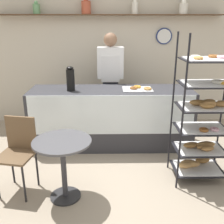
{
  "coord_description": "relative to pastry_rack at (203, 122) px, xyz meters",
  "views": [
    {
      "loc": [
        -0.06,
        -2.88,
        1.9
      ],
      "look_at": [
        0.0,
        0.36,
        0.78
      ],
      "focal_mm": 42.0,
      "sensor_mm": 36.0,
      "label": 1
    }
  ],
  "objects": [
    {
      "name": "display_counter",
      "position": [
        -1.09,
        1.0,
        -0.31
      ],
      "size": [
        2.5,
        0.72,
        0.92
      ],
      "color": "#333338",
      "rests_on": "ground_plane"
    },
    {
      "name": "ground_plane",
      "position": [
        -1.09,
        -0.03,
        -0.77
      ],
      "size": [
        14.0,
        14.0,
        0.0
      ],
      "primitive_type": "plane",
      "color": "gray"
    },
    {
      "name": "donut_tray_counter",
      "position": [
        -0.68,
        0.98,
        0.17
      ],
      "size": [
        0.45,
        0.35,
        0.04
      ],
      "color": "silver",
      "rests_on": "display_counter"
    },
    {
      "name": "cafe_chair",
      "position": [
        -2.18,
        -0.19,
        -0.22
      ],
      "size": [
        0.45,
        0.45,
        0.88
      ],
      "rotation": [
        0.0,
        0.0,
        6.09
      ],
      "color": "black",
      "rests_on": "ground_plane"
    },
    {
      "name": "person_worker",
      "position": [
        -1.1,
        1.6,
        0.19
      ],
      "size": [
        0.44,
        0.23,
        1.74
      ],
      "color": "#282833",
      "rests_on": "ground_plane"
    },
    {
      "name": "coffee_carafe",
      "position": [
        -1.7,
        0.92,
        0.33
      ],
      "size": [
        0.12,
        0.12,
        0.37
      ],
      "color": "black",
      "rests_on": "display_counter"
    },
    {
      "name": "cafe_table",
      "position": [
        -1.64,
        -0.38,
        -0.24
      ],
      "size": [
        0.63,
        0.63,
        0.71
      ],
      "color": "#262628",
      "rests_on": "ground_plane"
    },
    {
      "name": "back_wall",
      "position": [
        -1.09,
        2.14,
        0.6
      ],
      "size": [
        10.0,
        0.3,
        2.7
      ],
      "color": "beige",
      "rests_on": "ground_plane"
    },
    {
      "name": "pastry_rack",
      "position": [
        0.0,
        0.0,
        0.0
      ],
      "size": [
        0.66,
        0.49,
        1.8
      ],
      "color": "black",
      "rests_on": "ground_plane"
    }
  ]
}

